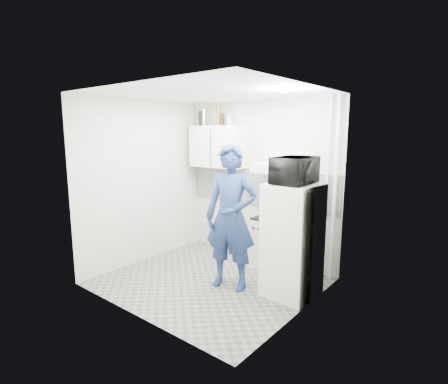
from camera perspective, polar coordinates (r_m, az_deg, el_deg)
The scene contains 22 objects.
floor at distance 5.14m, azimuth -2.33°, elevation -14.29°, with size 2.80×2.80×0.00m, color slate.
ceiling at distance 4.72m, azimuth -2.56°, elevation 15.89°, with size 2.80×2.80×0.00m, color white.
wall_back at distance 5.75m, azimuth 5.82°, elevation 1.77°, with size 2.80×2.80×0.00m, color beige.
wall_left at distance 5.77m, azimuth -12.94°, elevation 1.60°, with size 2.60×2.60×0.00m, color beige.
wall_right at distance 3.99m, azimuth 12.83°, elevation -1.99°, with size 2.60×2.60×0.00m, color beige.
person at distance 4.66m, azimuth 1.12°, elevation -4.16°, with size 0.71×0.47×1.95m, color navy.
stove at distance 5.55m, azimuth 7.50°, elevation -8.26°, with size 0.48×0.48×0.77m, color silver.
fridge at distance 4.56m, azimuth 11.08°, elevation -7.81°, with size 0.61×0.61×1.46m, color white.
stove_top at distance 5.44m, azimuth 7.60°, elevation -4.26°, with size 0.46×0.46×0.03m, color black.
saucepan at distance 5.40m, azimuth 6.72°, elevation -3.71°, with size 0.16×0.16×0.09m, color silver.
microwave at distance 4.38m, azimuth 11.47°, elevation 3.48°, with size 0.41×0.60×0.33m, color black.
bottle_a at distance 6.26m, azimuth -3.88°, elevation 11.90°, with size 0.06×0.06×0.26m, color black.
bottle_b at distance 6.20m, azimuth -3.31°, elevation 12.03°, with size 0.07×0.07×0.28m, color silver.
bottle_d at distance 5.99m, azimuth -0.93°, elevation 12.31°, with size 0.07×0.07×0.32m, color brown.
canister_a at distance 5.94m, azimuth -0.34°, elevation 11.73°, with size 0.08×0.08×0.20m, color black.
canister_b at distance 5.84m, azimuth 0.88°, elevation 11.59°, with size 0.08×0.08×0.16m, color #B2B7BC.
upper_cabinet at distance 6.00m, azimuth -1.07°, elevation 7.43°, with size 1.00×0.35×0.70m, color white.
range_hood at distance 5.27m, azimuth 8.48°, elevation 3.94°, with size 0.60×0.50×0.14m, color silver.
backsplash at distance 5.75m, azimuth 5.72°, elevation 0.77°, with size 2.74×0.03×0.60m, color white.
pipe_a at distance 5.09m, azimuth 17.66°, elevation 0.31°, with size 0.05×0.05×2.60m, color silver.
pipe_b at distance 5.13m, azimuth 16.41°, elevation 0.45°, with size 0.04×0.04×2.60m, color silver.
ceiling_spot_fixture at distance 4.30m, azimuth 9.76°, elevation 15.96°, with size 0.10×0.10×0.02m, color white.
Camera 1 is at (3.10, -3.52, 2.10)m, focal length 28.00 mm.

